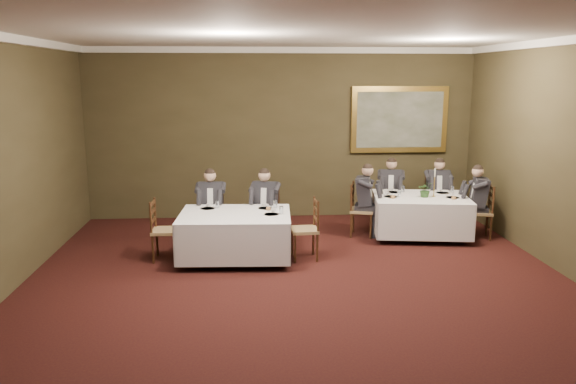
{
  "coord_description": "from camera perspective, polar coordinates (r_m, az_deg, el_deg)",
  "views": [
    {
      "loc": [
        -0.73,
        -6.61,
        2.95
      ],
      "look_at": [
        -0.09,
        1.98,
        1.15
      ],
      "focal_mm": 35.0,
      "sensor_mm": 36.0,
      "label": 1
    }
  ],
  "objects": [
    {
      "name": "chair_sec_endleft",
      "position": [
        9.34,
        -12.35,
        -5.06
      ],
      "size": [
        0.43,
        0.45,
        1.0
      ],
      "rotation": [
        0.0,
        0.0,
        -1.59
      ],
      "color": "#95794C",
      "rests_on": "ground"
    },
    {
      "name": "diner_sec_backleft",
      "position": [
        10.05,
        -7.77,
        -2.35
      ],
      "size": [
        0.43,
        0.5,
        1.35
      ],
      "rotation": [
        0.0,
        0.0,
        3.1
      ],
      "color": "black",
      "rests_on": "chair_sec_backleft"
    },
    {
      "name": "diner_sec_backright",
      "position": [
        9.99,
        -2.27,
        -2.33
      ],
      "size": [
        0.52,
        0.57,
        1.35
      ],
      "rotation": [
        0.0,
        0.0,
        2.86
      ],
      "color": "black",
      "rests_on": "chair_sec_backright"
    },
    {
      "name": "crown_molding",
      "position": [
        6.66,
        2.13,
        16.01
      ],
      "size": [
        8.0,
        10.0,
        0.12
      ],
      "color": "white",
      "rests_on": "back_wall"
    },
    {
      "name": "chair_sec_backright",
      "position": [
        10.06,
        -2.25,
        -3.58
      ],
      "size": [
        0.54,
        0.53,
        1.0
      ],
      "rotation": [
        0.0,
        0.0,
        2.86
      ],
      "color": "#95794C",
      "rests_on": "ground"
    },
    {
      "name": "painting",
      "position": [
        12.01,
        11.24,
        7.23
      ],
      "size": [
        2.02,
        0.09,
        1.37
      ],
      "color": "gold",
      "rests_on": "back_wall"
    },
    {
      "name": "ground",
      "position": [
        7.27,
        1.92,
        -12.14
      ],
      "size": [
        10.0,
        10.0,
        0.0
      ],
      "primitive_type": "plane",
      "color": "black",
      "rests_on": "ground"
    },
    {
      "name": "chair_main_endright",
      "position": [
        10.93,
        18.87,
        -2.97
      ],
      "size": [
        0.51,
        0.53,
        1.0
      ],
      "rotation": [
        0.0,
        0.0,
        1.34
      ],
      "color": "#95794C",
      "rests_on": "ground"
    },
    {
      "name": "place_setting_table_second",
      "position": [
        9.49,
        -7.85,
        -1.43
      ],
      "size": [
        0.33,
        0.31,
        0.14
      ],
      "color": "white",
      "rests_on": "table_second"
    },
    {
      "name": "diner_main_backright",
      "position": [
        11.55,
        14.86,
        -0.78
      ],
      "size": [
        0.44,
        0.51,
        1.35
      ],
      "rotation": [
        0.0,
        0.0,
        3.06
      ],
      "color": "black",
      "rests_on": "chair_main_backright"
    },
    {
      "name": "chair_sec_endright",
      "position": [
        9.18,
        1.75,
        -5.08
      ],
      "size": [
        0.44,
        0.46,
        1.0
      ],
      "rotation": [
        0.0,
        0.0,
        1.62
      ],
      "color": "#95794C",
      "rests_on": "ground"
    },
    {
      "name": "chair_sec_backleft",
      "position": [
        10.12,
        -7.73,
        -3.58
      ],
      "size": [
        0.46,
        0.44,
        1.0
      ],
      "rotation": [
        0.0,
        0.0,
        3.1
      ],
      "color": "#95794C",
      "rests_on": "ground"
    },
    {
      "name": "diner_main_backleft",
      "position": [
        11.41,
        10.33,
        -0.73
      ],
      "size": [
        0.5,
        0.56,
        1.35
      ],
      "rotation": [
        0.0,
        0.0,
        2.91
      ],
      "color": "black",
      "rests_on": "chair_main_backleft"
    },
    {
      "name": "chair_main_backright",
      "position": [
        11.62,
        14.79,
        -1.87
      ],
      "size": [
        0.47,
        0.46,
        1.0
      ],
      "rotation": [
        0.0,
        0.0,
        3.06
      ],
      "color": "#95794C",
      "rests_on": "ground"
    },
    {
      "name": "candlestick",
      "position": [
        10.59,
        14.63,
        0.6
      ],
      "size": [
        0.08,
        0.08,
        0.54
      ],
      "color": "gold",
      "rests_on": "table_main"
    },
    {
      "name": "table_main",
      "position": [
        10.65,
        13.29,
        -2.09
      ],
      "size": [
        1.88,
        1.53,
        0.67
      ],
      "rotation": [
        0.0,
        0.0,
        -0.14
      ],
      "color": "black",
      "rests_on": "ground"
    },
    {
      "name": "back_wall",
      "position": [
        11.69,
        -0.65,
        5.91
      ],
      "size": [
        8.0,
        0.1,
        3.5
      ],
      "primitive_type": "cube",
      "color": "#38311C",
      "rests_on": "ground"
    },
    {
      "name": "ceiling",
      "position": [
        6.67,
        2.13,
        16.53
      ],
      "size": [
        8.0,
        10.0,
        0.1
      ],
      "primitive_type": "cube",
      "color": "silver",
      "rests_on": "back_wall"
    },
    {
      "name": "table_second",
      "position": [
        9.15,
        -5.38,
        -4.12
      ],
      "size": [
        1.86,
        1.45,
        0.67
      ],
      "rotation": [
        0.0,
        0.0,
        -0.05
      ],
      "color": "black",
      "rests_on": "ground"
    },
    {
      "name": "place_setting_table_main",
      "position": [
        10.9,
        10.91,
        0.19
      ],
      "size": [
        0.33,
        0.31,
        0.14
      ],
      "color": "white",
      "rests_on": "table_main"
    },
    {
      "name": "chair_main_endleft",
      "position": [
        10.57,
        7.44,
        -2.91
      ],
      "size": [
        0.53,
        0.54,
        1.0
      ],
      "rotation": [
        0.0,
        0.0,
        -1.85
      ],
      "color": "#95794C",
      "rests_on": "ground"
    },
    {
      "name": "diner_main_endright",
      "position": [
        10.87,
        18.88,
        -1.8
      ],
      "size": [
        0.56,
        0.5,
        1.35
      ],
      "rotation": [
        0.0,
        0.0,
        1.34
      ],
      "color": "black",
      "rests_on": "chair_main_endright"
    },
    {
      "name": "diner_main_endleft",
      "position": [
        10.51,
        7.54,
        -1.71
      ],
      "size": [
        0.57,
        0.52,
        1.35
      ],
      "rotation": [
        0.0,
        0.0,
        -1.85
      ],
      "color": "black",
      "rests_on": "chair_main_endleft"
    },
    {
      "name": "centerpiece",
      "position": [
        10.51,
        13.8,
        0.3
      ],
      "size": [
        0.31,
        0.29,
        0.3
      ],
      "primitive_type": "imported",
      "rotation": [
        0.0,
        0.0,
        -0.21
      ],
      "color": "#2D5926",
      "rests_on": "table_main"
    },
    {
      "name": "chair_main_backleft",
      "position": [
        11.47,
        10.29,
        -1.83
      ],
      "size": [
        0.52,
        0.51,
        1.0
      ],
      "rotation": [
        0.0,
        0.0,
        2.91
      ],
      "color": "#95794C",
      "rests_on": "ground"
    }
  ]
}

